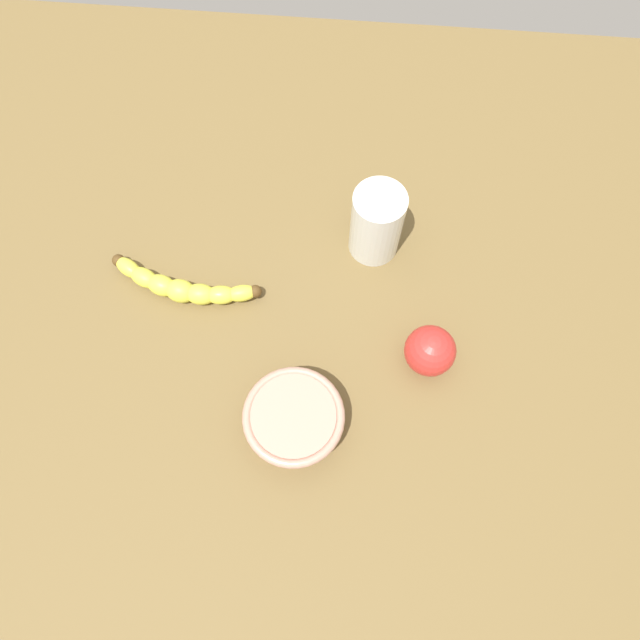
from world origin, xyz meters
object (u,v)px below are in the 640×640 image
banana (182,287)px  apple_fruit (430,351)px  smoothie_glass (376,225)px  ceramic_bowl (294,419)px

banana → apple_fruit: size_ratio=3.21×
smoothie_glass → ceramic_bowl: smoothie_glass is taller
smoothie_glass → apple_fruit: bearing=25.3°
smoothie_glass → apple_fruit: smoothie_glass is taller
banana → apple_fruit: 35.69cm
smoothie_glass → ceramic_bowl: bearing=-17.7°
banana → smoothie_glass: 28.81cm
banana → ceramic_bowl: size_ratio=1.72×
banana → smoothie_glass: (-10.00, 26.71, 4.04)cm
banana → apple_fruit: (7.30, 34.89, 1.77)cm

